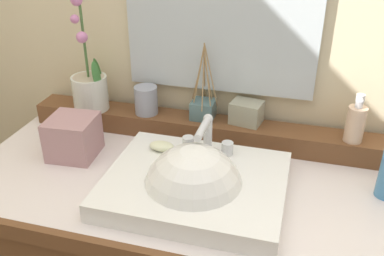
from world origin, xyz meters
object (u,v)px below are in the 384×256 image
soap_bar (162,146)px  tissue_box (73,137)px  trinket_box (246,112)px  reed_diffuser (203,108)px  potted_plant (90,87)px  tumbler_cup (146,100)px  sink_basin (194,190)px  soap_dispenser (356,123)px

soap_bar → tissue_box: bearing=-177.2°
trinket_box → tissue_box: 0.51m
soap_bar → reed_diffuser: (0.07, 0.20, 0.04)m
potted_plant → trinket_box: 0.50m
reed_diffuser → trinket_box: reed_diffuser is taller
tumbler_cup → tissue_box: 0.25m
reed_diffuser → trinket_box: bearing=1.5°
sink_basin → reed_diffuser: 0.32m
potted_plant → reed_diffuser: potted_plant is taller
soap_bar → tissue_box: 0.27m
reed_diffuser → tissue_box: size_ratio=1.83×
potted_plant → trinket_box: (0.49, 0.04, -0.04)m
soap_dispenser → tumbler_cup: bearing=178.9°
soap_dispenser → tumbler_cup: soap_dispenser is taller
sink_basin → tissue_box: 0.40m
soap_bar → soap_dispenser: soap_dispenser is taller
sink_basin → trinket_box: size_ratio=4.99×
potted_plant → soap_dispenser: bearing=0.4°
soap_dispenser → sink_basin: bearing=-143.8°
trinket_box → potted_plant: bearing=-165.5°
soap_bar → trinket_box: bearing=44.8°
reed_diffuser → sink_basin: bearing=-79.8°
sink_basin → tissue_box: sink_basin is taller
potted_plant → tumbler_cup: bearing=5.2°
soap_bar → tumbler_cup: 0.22m
trinket_box → tissue_box: bearing=-145.1°
potted_plant → reed_diffuser: 0.37m
potted_plant → tumbler_cup: size_ratio=4.09×
soap_bar → soap_dispenser: size_ratio=0.50×
sink_basin → soap_dispenser: (0.38, 0.28, 0.10)m
trinket_box → reed_diffuser: bearing=-168.1°
soap_bar → tissue_box: size_ratio=0.54×
soap_bar → reed_diffuser: size_ratio=0.29×
sink_basin → reed_diffuser: size_ratio=1.88×
sink_basin → potted_plant: bearing=146.6°
tumbler_cup → tissue_box: size_ratio=0.68×
tumbler_cup → tissue_box: (-0.15, -0.19, -0.05)m
tumbler_cup → soap_bar: bearing=-58.0°
potted_plant → reed_diffuser: (0.36, 0.03, -0.04)m
soap_bar → potted_plant: 0.35m
potted_plant → tissue_box: potted_plant is taller
soap_dispenser → tumbler_cup: (-0.62, 0.01, -0.01)m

